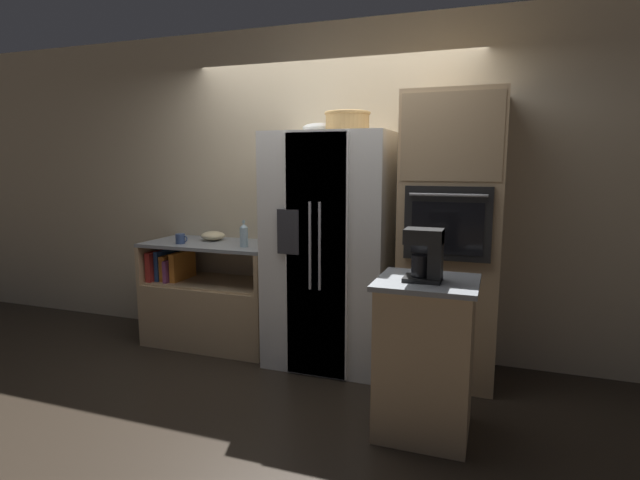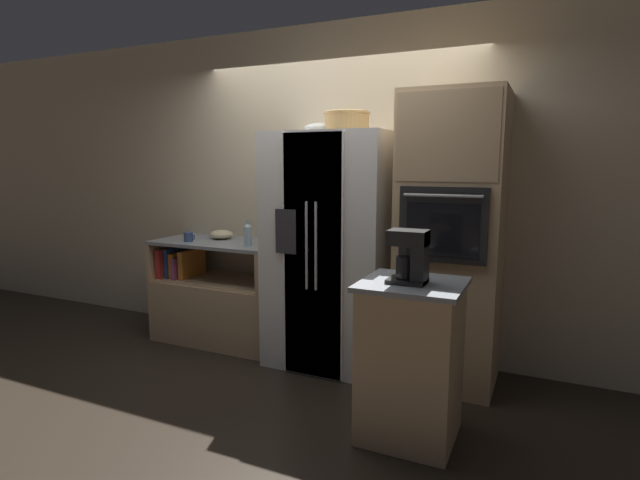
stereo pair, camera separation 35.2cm
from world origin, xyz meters
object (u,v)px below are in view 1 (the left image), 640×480
object	(u,v)px
wall_oven	(451,239)
fruit_bowl	(320,128)
refrigerator	(331,250)
wicker_basket	(347,121)
bottle_tall	(244,235)
mug	(181,239)
coffee_maker	(428,253)
mixing_bowl	(213,236)

from	to	relation	value
wall_oven	fruit_bowl	size ratio (longest dim) A/B	7.53
refrigerator	wicker_basket	distance (m)	1.03
fruit_bowl	wall_oven	bearing A→B (deg)	-0.56
wall_oven	bottle_tall	distance (m)	1.69
wall_oven	mug	distance (m)	2.30
wall_oven	wicker_basket	world-z (taller)	wall_oven
fruit_bowl	coffee_maker	bearing A→B (deg)	-43.42
fruit_bowl	coffee_maker	world-z (taller)	fruit_bowl
wicker_basket	mixing_bowl	world-z (taller)	wicker_basket
wicker_basket	bottle_tall	xyz separation A→B (m)	(-0.89, -0.03, -0.92)
wall_oven	mixing_bowl	world-z (taller)	wall_oven
fruit_bowl	mug	xyz separation A→B (m)	(-1.25, -0.15, -0.93)
refrigerator	mug	xyz separation A→B (m)	(-1.36, -0.10, 0.04)
mixing_bowl	coffee_maker	world-z (taller)	coffee_maker
mug	bottle_tall	bearing A→B (deg)	2.89
fruit_bowl	coffee_maker	size ratio (longest dim) A/B	0.92
refrigerator	wall_oven	size ratio (longest dim) A/B	0.88
wall_oven	mug	world-z (taller)	wall_oven
fruit_bowl	mixing_bowl	xyz separation A→B (m)	(-1.08, 0.11, -0.94)
wicker_basket	bottle_tall	world-z (taller)	wicker_basket
wicker_basket	mixing_bowl	distance (m)	1.66
wicker_basket	coffee_maker	distance (m)	1.40
wicker_basket	fruit_bowl	size ratio (longest dim) A/B	1.24
wall_oven	mixing_bowl	size ratio (longest dim) A/B	9.96
bottle_tall	coffee_maker	distance (m)	1.83
bottle_tall	mixing_bowl	xyz separation A→B (m)	(-0.44, 0.23, -0.06)
refrigerator	mug	distance (m)	1.36
mug	coffee_maker	bearing A→B (deg)	-19.36
bottle_tall	mixing_bowl	size ratio (longest dim) A/B	1.06
refrigerator	mixing_bowl	bearing A→B (deg)	172.65
refrigerator	coffee_maker	world-z (taller)	refrigerator
mug	mixing_bowl	world-z (taller)	mug
wicker_basket	mug	size ratio (longest dim) A/B	3.08
mug	refrigerator	bearing A→B (deg)	4.35
wall_oven	mixing_bowl	xyz separation A→B (m)	(-2.12, 0.12, -0.10)
wall_oven	coffee_maker	world-z (taller)	wall_oven
bottle_tall	mug	world-z (taller)	bottle_tall
bottle_tall	mixing_bowl	world-z (taller)	bottle_tall
refrigerator	bottle_tall	bearing A→B (deg)	-174.47
mixing_bowl	refrigerator	bearing A→B (deg)	-7.35
refrigerator	wall_oven	world-z (taller)	wall_oven
mixing_bowl	fruit_bowl	bearing A→B (deg)	-5.60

